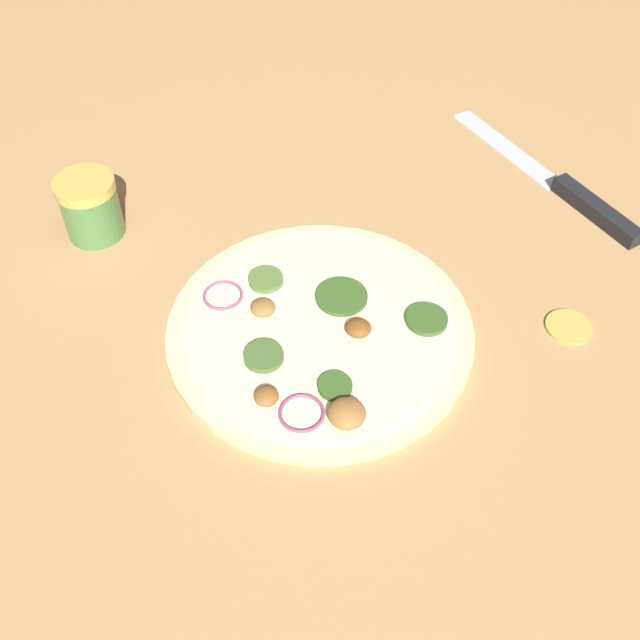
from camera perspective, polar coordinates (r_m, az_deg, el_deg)
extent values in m
plane|color=tan|center=(0.75, 0.00, -1.04)|extent=(3.00, 3.00, 0.00)
cylinder|color=beige|center=(0.75, 0.00, -0.78)|extent=(0.31, 0.31, 0.01)
cylinder|color=beige|center=(0.74, 0.00, -0.41)|extent=(0.28, 0.28, 0.00)
cylinder|color=#47662D|center=(0.71, -4.31, -2.75)|extent=(0.04, 0.04, 0.01)
cylinder|color=#385B23|center=(0.69, 1.16, -5.06)|extent=(0.03, 0.03, 0.01)
torus|color=#A34C70|center=(0.77, -7.41, 1.88)|extent=(0.04, 0.04, 0.00)
ellipsoid|color=#996633|center=(0.75, -4.34, 1.02)|extent=(0.02, 0.02, 0.01)
cylinder|color=#385B23|center=(0.77, 1.65, 1.80)|extent=(0.05, 0.05, 0.00)
ellipsoid|color=#996633|center=(0.67, 2.05, -7.12)|extent=(0.03, 0.03, 0.02)
torus|color=#934266|center=(0.68, -1.41, -7.10)|extent=(0.04, 0.04, 0.00)
ellipsoid|color=brown|center=(0.73, 2.90, -0.75)|extent=(0.03, 0.03, 0.01)
ellipsoid|color=brown|center=(0.68, -4.11, -5.82)|extent=(0.02, 0.02, 0.01)
cylinder|color=#567538|center=(0.78, -4.15, 3.10)|extent=(0.04, 0.04, 0.01)
cylinder|color=#385B23|center=(0.75, 8.12, 0.06)|extent=(0.04, 0.04, 0.01)
cube|color=silver|center=(1.02, 13.98, 12.62)|extent=(0.15, 0.16, 0.00)
cube|color=black|center=(0.93, 20.29, 7.86)|extent=(0.10, 0.11, 0.02)
cylinder|color=#4C7F42|center=(0.88, -17.00, 7.90)|extent=(0.06, 0.06, 0.06)
cylinder|color=gold|center=(0.86, -17.54, 9.74)|extent=(0.07, 0.07, 0.01)
cylinder|color=gold|center=(0.80, 18.43, -0.41)|extent=(0.05, 0.05, 0.01)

